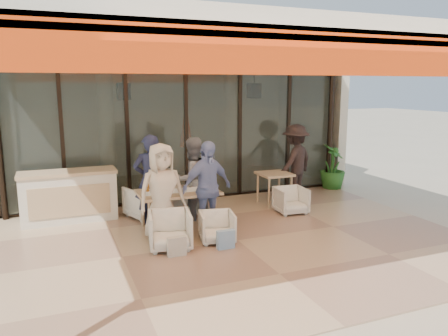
# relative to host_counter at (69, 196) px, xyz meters

# --- Properties ---
(ground) EXTENTS (70.00, 70.00, 0.00)m
(ground) POSITION_rel_host_counter_xyz_m (2.66, -2.30, -0.53)
(ground) COLOR #C6B293
(ground) RESTS_ON ground
(terrace_floor) EXTENTS (8.00, 6.00, 0.01)m
(terrace_floor) POSITION_rel_host_counter_xyz_m (2.66, -2.30, -0.53)
(terrace_floor) COLOR tan
(terrace_floor) RESTS_ON ground
(terrace_structure) EXTENTS (8.00, 6.00, 3.40)m
(terrace_structure) POSITION_rel_host_counter_xyz_m (2.66, -2.56, 2.72)
(terrace_structure) COLOR silver
(terrace_structure) RESTS_ON ground
(glass_storefront) EXTENTS (8.08, 0.10, 3.20)m
(glass_storefront) POSITION_rel_host_counter_xyz_m (2.66, 0.70, 1.07)
(glass_storefront) COLOR #9EADA3
(glass_storefront) RESTS_ON ground
(interior_block) EXTENTS (9.05, 3.62, 3.52)m
(interior_block) POSITION_rel_host_counter_xyz_m (2.67, 3.02, 1.70)
(interior_block) COLOR silver
(interior_block) RESTS_ON ground
(host_counter) EXTENTS (1.85, 0.65, 1.04)m
(host_counter) POSITION_rel_host_counter_xyz_m (0.00, 0.00, 0.00)
(host_counter) COLOR silver
(host_counter) RESTS_ON ground
(dining_table) EXTENTS (1.50, 0.90, 0.93)m
(dining_table) POSITION_rel_host_counter_xyz_m (1.89, -1.22, 0.16)
(dining_table) COLOR tan
(dining_table) RESTS_ON ground
(chair_far_left) EXTENTS (0.91, 0.88, 0.74)m
(chair_far_left) POSITION_rel_host_counter_xyz_m (1.48, -0.28, -0.16)
(chair_far_left) COLOR white
(chair_far_left) RESTS_ON ground
(chair_far_right) EXTENTS (0.75, 0.72, 0.66)m
(chair_far_right) POSITION_rel_host_counter_xyz_m (2.32, -0.28, -0.20)
(chair_far_right) COLOR white
(chair_far_right) RESTS_ON ground
(chair_near_left) EXTENTS (0.79, 0.75, 0.71)m
(chair_near_left) POSITION_rel_host_counter_xyz_m (1.48, -2.18, -0.18)
(chair_near_left) COLOR white
(chair_near_left) RESTS_ON ground
(chair_near_right) EXTENTS (0.67, 0.64, 0.60)m
(chair_near_right) POSITION_rel_host_counter_xyz_m (2.32, -2.18, -0.23)
(chair_near_right) COLOR white
(chair_near_right) RESTS_ON ground
(diner_navy) EXTENTS (0.67, 0.46, 1.79)m
(diner_navy) POSITION_rel_host_counter_xyz_m (1.48, -0.78, 0.36)
(diner_navy) COLOR #191C37
(diner_navy) RESTS_ON ground
(diner_grey) EXTENTS (0.94, 0.80, 1.69)m
(diner_grey) POSITION_rel_host_counter_xyz_m (2.32, -0.78, 0.31)
(diner_grey) COLOR slate
(diner_grey) RESTS_ON ground
(diner_cream) EXTENTS (0.90, 0.64, 1.72)m
(diner_cream) POSITION_rel_host_counter_xyz_m (1.48, -1.68, 0.33)
(diner_cream) COLOR beige
(diner_cream) RESTS_ON ground
(diner_periwinkle) EXTENTS (1.08, 0.65, 1.73)m
(diner_periwinkle) POSITION_rel_host_counter_xyz_m (2.32, -1.68, 0.33)
(diner_periwinkle) COLOR #7A90CB
(diner_periwinkle) RESTS_ON ground
(tote_bag_cream) EXTENTS (0.30, 0.10, 0.34)m
(tote_bag_cream) POSITION_rel_host_counter_xyz_m (1.48, -2.58, -0.36)
(tote_bag_cream) COLOR silver
(tote_bag_cream) RESTS_ON ground
(tote_bag_blue) EXTENTS (0.30, 0.10, 0.34)m
(tote_bag_blue) POSITION_rel_host_counter_xyz_m (2.32, -2.58, -0.36)
(tote_bag_blue) COLOR #99BFD8
(tote_bag_blue) RESTS_ON ground
(side_table) EXTENTS (0.70, 0.70, 0.74)m
(side_table) POSITION_rel_host_counter_xyz_m (4.40, -0.40, 0.11)
(side_table) COLOR tan
(side_table) RESTS_ON ground
(side_chair) EXTENTS (0.65, 0.61, 0.63)m
(side_chair) POSITION_rel_host_counter_xyz_m (4.40, -1.15, -0.22)
(side_chair) COLOR white
(side_chair) RESTS_ON ground
(standing_woman) EXTENTS (1.33, 1.13, 1.79)m
(standing_woman) POSITION_rel_host_counter_xyz_m (5.16, -0.01, 0.36)
(standing_woman) COLOR black
(standing_woman) RESTS_ON ground
(potted_palm) EXTENTS (0.93, 0.93, 1.18)m
(potted_palm) POSITION_rel_host_counter_xyz_m (6.56, 0.42, 0.06)
(potted_palm) COLOR #1E5919
(potted_palm) RESTS_ON ground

